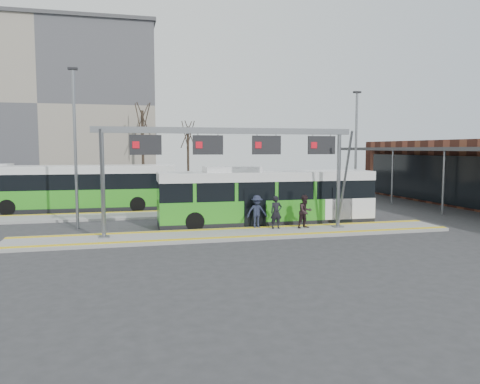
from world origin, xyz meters
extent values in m
plane|color=#2D2D30|center=(0.00, 0.00, 0.00)|extent=(120.00, 120.00, 0.00)
cube|color=gray|center=(0.00, 0.00, 0.07)|extent=(22.00, 3.00, 0.15)
cube|color=gray|center=(-4.00, 8.00, 0.07)|extent=(20.00, 3.00, 0.15)
cube|color=yellow|center=(0.00, 1.15, 0.16)|extent=(22.00, 0.35, 0.02)
cube|color=yellow|center=(0.00, -1.15, 0.16)|extent=(22.00, 0.35, 0.02)
cube|color=yellow|center=(-4.00, 9.15, 0.16)|extent=(20.00, 0.35, 0.02)
cylinder|color=slate|center=(-6.50, 0.30, 2.67)|extent=(0.20, 0.20, 5.05)
cube|color=slate|center=(-6.50, 0.30, 0.18)|extent=(0.50, 0.50, 0.06)
cylinder|color=slate|center=(-6.50, -0.40, 2.67)|extent=(0.12, 1.46, 4.90)
cylinder|color=slate|center=(5.50, 0.30, 2.67)|extent=(0.20, 0.20, 5.05)
cube|color=slate|center=(5.50, 0.30, 0.18)|extent=(0.50, 0.50, 0.06)
cylinder|color=slate|center=(5.50, -0.40, 2.67)|extent=(0.12, 1.46, 4.90)
cube|color=slate|center=(-0.50, 0.30, 5.20)|extent=(13.00, 0.25, 0.30)
cube|color=black|center=(-4.50, 0.30, 4.50)|extent=(1.50, 0.12, 0.95)
cube|color=#B60B16|center=(-4.95, 0.23, 4.50)|extent=(0.32, 0.02, 0.32)
cube|color=black|center=(-1.50, 0.30, 4.50)|extent=(1.50, 0.12, 0.95)
cube|color=#B60B16|center=(-1.95, 0.23, 4.50)|extent=(0.32, 0.02, 0.32)
cube|color=black|center=(1.50, 0.30, 4.50)|extent=(1.50, 0.12, 0.95)
cube|color=#B60B16|center=(1.05, 0.23, 4.50)|extent=(0.32, 0.02, 0.32)
cube|color=black|center=(4.50, 0.30, 4.50)|extent=(1.50, 0.12, 0.95)
cube|color=#B60B16|center=(4.05, 0.23, 4.50)|extent=(0.32, 0.02, 0.32)
cube|color=#3F3F42|center=(16.50, 4.00, 4.30)|extent=(4.00, 30.00, 0.25)
cylinder|color=slate|center=(14.80, 4.00, 2.15)|extent=(0.14, 0.14, 4.30)
cylinder|color=slate|center=(14.80, 10.00, 2.15)|extent=(0.14, 0.14, 4.30)
cube|color=gray|center=(-14.00, 36.00, 9.00)|extent=(24.00, 12.00, 18.00)
cube|color=#3F3F42|center=(-14.00, 36.00, 18.20)|extent=(24.50, 12.50, 0.40)
cube|color=black|center=(2.31, 2.85, 0.18)|extent=(12.21, 2.80, 0.35)
cube|color=#309620|center=(2.31, 2.85, 0.94)|extent=(12.21, 2.80, 1.17)
cube|color=black|center=(2.31, 2.85, 2.03)|extent=(12.21, 2.73, 1.01)
cube|color=white|center=(2.31, 2.85, 2.79)|extent=(12.21, 2.80, 0.51)
cube|color=orange|center=(8.38, 2.74, 2.69)|extent=(0.08, 1.81, 0.28)
cube|color=white|center=(0.28, 2.89, 3.19)|extent=(3.07, 1.86, 0.30)
cylinder|color=black|center=(-1.97, 1.79, 0.51)|extent=(1.02, 0.32, 1.01)
cylinder|color=black|center=(-1.93, 4.07, 0.51)|extent=(1.02, 0.32, 1.01)
cylinder|color=black|center=(5.94, 1.65, 0.51)|extent=(1.02, 0.32, 1.01)
cylinder|color=black|center=(5.98, 3.93, 0.51)|extent=(1.02, 0.32, 1.01)
cube|color=black|center=(-8.41, 11.43, 0.18)|extent=(12.75, 3.08, 0.37)
cube|color=#309620|center=(-8.41, 11.43, 0.98)|extent=(12.75, 3.08, 1.21)
cube|color=black|center=(-8.41, 11.43, 2.11)|extent=(12.75, 3.00, 1.06)
cube|color=white|center=(-8.41, 11.43, 2.90)|extent=(12.75, 3.08, 0.53)
cylinder|color=black|center=(-12.88, 10.37, 0.53)|extent=(1.07, 0.35, 1.06)
cylinder|color=black|center=(-12.81, 12.76, 0.53)|extent=(1.07, 0.35, 1.06)
cylinder|color=black|center=(-4.65, 10.12, 0.53)|extent=(1.07, 0.35, 1.06)
cylinder|color=black|center=(-4.57, 12.51, 0.53)|extent=(1.07, 0.35, 1.06)
imported|color=black|center=(2.16, 0.65, 1.01)|extent=(0.64, 0.44, 1.72)
imported|color=black|center=(3.68, 0.42, 1.03)|extent=(1.02, 0.90, 1.75)
imported|color=#1F2338|center=(1.23, 1.10, 1.01)|extent=(1.15, 0.71, 1.73)
cylinder|color=#382B21|center=(-3.51, 27.50, 4.13)|extent=(0.28, 0.28, 8.25)
cylinder|color=#382B21|center=(1.88, 32.44, 3.45)|extent=(0.28, 0.28, 6.89)
cylinder|color=slate|center=(-8.00, 3.95, 4.25)|extent=(0.16, 0.16, 8.49)
cube|color=black|center=(-8.00, 3.95, 8.49)|extent=(0.50, 0.25, 0.12)
cylinder|color=slate|center=(9.79, 6.56, 4.05)|extent=(0.16, 0.16, 8.09)
cube|color=black|center=(9.79, 6.56, 8.09)|extent=(0.50, 0.25, 0.12)
camera|label=1|loc=(-5.56, -22.37, 4.32)|focal=35.00mm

